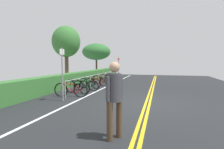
{
  "coord_description": "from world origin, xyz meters",
  "views": [
    {
      "loc": [
        -7.48,
        -0.45,
        1.76
      ],
      "look_at": [
        4.66,
        2.86,
        0.81
      ],
      "focal_mm": 28.0,
      "sensor_mm": 36.0,
      "label": 1
    }
  ],
  "objects_px": {
    "bicycle_1": "(77,86)",
    "bicycle_4": "(97,82)",
    "bicycle_6": "(103,79)",
    "tree_far_right": "(96,52)",
    "tree_mid": "(66,42)",
    "sign_post_near": "(62,69)",
    "bicycle_8": "(110,77)",
    "bicycle_0": "(71,90)",
    "bicycle_3": "(90,83)",
    "pedestrian": "(115,95)",
    "bicycle_5": "(102,80)",
    "bike_rack": "(98,77)",
    "bicycle_7": "(108,78)",
    "bicycle_9": "(114,76)",
    "sign_post_far": "(119,66)",
    "bicycle_2": "(86,85)"
  },
  "relations": [
    {
      "from": "bicycle_1",
      "to": "bicycle_4",
      "type": "bearing_deg",
      "value": -3.46
    },
    {
      "from": "bicycle_6",
      "to": "tree_far_right",
      "type": "height_order",
      "value": "tree_far_right"
    },
    {
      "from": "bicycle_4",
      "to": "tree_mid",
      "type": "xyz_separation_m",
      "value": [
        0.84,
        2.87,
        2.96
      ]
    },
    {
      "from": "bicycle_4",
      "to": "sign_post_near",
      "type": "bearing_deg",
      "value": -178.81
    },
    {
      "from": "bicycle_1",
      "to": "bicycle_8",
      "type": "distance_m",
      "value": 6.53
    },
    {
      "from": "sign_post_near",
      "to": "bicycle_1",
      "type": "bearing_deg",
      "value": 7.94
    },
    {
      "from": "bicycle_0",
      "to": "bicycle_3",
      "type": "relative_size",
      "value": 1.03
    },
    {
      "from": "pedestrian",
      "to": "tree_far_right",
      "type": "xyz_separation_m",
      "value": [
        17.11,
        6.77,
        1.94
      ]
    },
    {
      "from": "tree_mid",
      "to": "tree_far_right",
      "type": "relative_size",
      "value": 1.13
    },
    {
      "from": "bicycle_5",
      "to": "bicycle_1",
      "type": "bearing_deg",
      "value": 176.85
    },
    {
      "from": "bike_rack",
      "to": "bicycle_7",
      "type": "xyz_separation_m",
      "value": [
        2.28,
        -0.07,
        -0.27
      ]
    },
    {
      "from": "bicycle_1",
      "to": "sign_post_near",
      "type": "distance_m",
      "value": 2.2
    },
    {
      "from": "bicycle_4",
      "to": "bicycle_8",
      "type": "xyz_separation_m",
      "value": [
        3.72,
        0.08,
        0.02
      ]
    },
    {
      "from": "bicycle_6",
      "to": "bicycle_7",
      "type": "relative_size",
      "value": 1.04
    },
    {
      "from": "bicycle_7",
      "to": "bicycle_9",
      "type": "xyz_separation_m",
      "value": [
        1.92,
        0.02,
        -0.02
      ]
    },
    {
      "from": "bicycle_9",
      "to": "tree_mid",
      "type": "distance_m",
      "value": 5.61
    },
    {
      "from": "sign_post_far",
      "to": "tree_far_right",
      "type": "distance_m",
      "value": 5.38
    },
    {
      "from": "bicycle_6",
      "to": "tree_far_right",
      "type": "xyz_separation_m",
      "value": [
        7.34,
        3.31,
        2.6
      ]
    },
    {
      "from": "bicycle_5",
      "to": "tree_far_right",
      "type": "height_order",
      "value": "tree_far_right"
    },
    {
      "from": "bicycle_6",
      "to": "tree_mid",
      "type": "distance_m",
      "value": 4.13
    },
    {
      "from": "bike_rack",
      "to": "bicycle_5",
      "type": "height_order",
      "value": "bike_rack"
    },
    {
      "from": "bicycle_5",
      "to": "tree_mid",
      "type": "relative_size",
      "value": 0.4
    },
    {
      "from": "bicycle_9",
      "to": "pedestrian",
      "type": "relative_size",
      "value": 0.99
    },
    {
      "from": "bicycle_0",
      "to": "pedestrian",
      "type": "bearing_deg",
      "value": -140.81
    },
    {
      "from": "bicycle_8",
      "to": "tree_far_right",
      "type": "bearing_deg",
      "value": 31.53
    },
    {
      "from": "bicycle_4",
      "to": "sign_post_far",
      "type": "height_order",
      "value": "sign_post_far"
    },
    {
      "from": "bike_rack",
      "to": "pedestrian",
      "type": "bearing_deg",
      "value": -158.0
    },
    {
      "from": "bicycle_4",
      "to": "bicycle_5",
      "type": "bearing_deg",
      "value": -2.26
    },
    {
      "from": "bicycle_0",
      "to": "bicycle_3",
      "type": "xyz_separation_m",
      "value": [
        2.88,
        0.18,
        -0.02
      ]
    },
    {
      "from": "bicycle_0",
      "to": "bicycle_8",
      "type": "relative_size",
      "value": 0.99
    },
    {
      "from": "bicycle_4",
      "to": "bicycle_5",
      "type": "relative_size",
      "value": 0.88
    },
    {
      "from": "bicycle_9",
      "to": "bicycle_2",
      "type": "bearing_deg",
      "value": 179.86
    },
    {
      "from": "sign_post_near",
      "to": "pedestrian",
      "type": "bearing_deg",
      "value": -134.31
    },
    {
      "from": "bicycle_0",
      "to": "sign_post_far",
      "type": "distance_m",
      "value": 9.58
    },
    {
      "from": "sign_post_near",
      "to": "bicycle_6",
      "type": "bearing_deg",
      "value": 2.34
    },
    {
      "from": "bicycle_3",
      "to": "tree_far_right",
      "type": "xyz_separation_m",
      "value": [
        10.19,
        3.29,
        2.63
      ]
    },
    {
      "from": "bicycle_9",
      "to": "tree_mid",
      "type": "bearing_deg",
      "value": 143.47
    },
    {
      "from": "bicycle_4",
      "to": "pedestrian",
      "type": "distance_m",
      "value": 8.52
    },
    {
      "from": "bicycle_3",
      "to": "bicycle_4",
      "type": "distance_m",
      "value": 0.93
    },
    {
      "from": "bicycle_9",
      "to": "pedestrian",
      "type": "xyz_separation_m",
      "value": [
        -12.51,
        -3.3,
        0.68
      ]
    },
    {
      "from": "bicycle_9",
      "to": "sign_post_far",
      "type": "height_order",
      "value": "sign_post_far"
    },
    {
      "from": "bicycle_6",
      "to": "pedestrian",
      "type": "xyz_separation_m",
      "value": [
        -9.76,
        -3.45,
        0.66
      ]
    },
    {
      "from": "bicycle_6",
      "to": "tree_far_right",
      "type": "bearing_deg",
      "value": 24.3
    },
    {
      "from": "bicycle_1",
      "to": "bicycle_3",
      "type": "bearing_deg",
      "value": 0.98
    },
    {
      "from": "bicycle_1",
      "to": "bicycle_5",
      "type": "height_order",
      "value": "bicycle_1"
    },
    {
      "from": "bicycle_1",
      "to": "bicycle_6",
      "type": "bearing_deg",
      "value": 0.06
    },
    {
      "from": "bicycle_6",
      "to": "sign_post_far",
      "type": "distance_m",
      "value": 3.95
    },
    {
      "from": "sign_post_near",
      "to": "bicycle_2",
      "type": "bearing_deg",
      "value": 2.82
    },
    {
      "from": "sign_post_near",
      "to": "tree_mid",
      "type": "relative_size",
      "value": 0.52
    },
    {
      "from": "bicycle_1",
      "to": "sign_post_far",
      "type": "distance_m",
      "value": 8.61
    }
  ]
}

